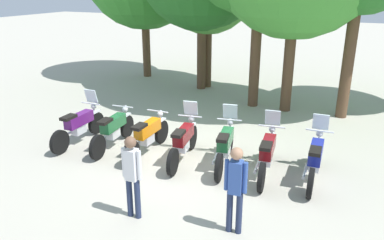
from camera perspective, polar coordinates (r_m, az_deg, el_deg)
name	(u,v)px	position (r m, az deg, el deg)	size (l,w,h in m)	color
ground_plane	(184,160)	(9.57, -1.25, -6.00)	(80.00, 80.00, 0.00)	#ADA899
motorcycle_0	(79,125)	(10.86, -16.48, -0.69)	(0.62, 2.19, 1.37)	black
motorcycle_1	(113,129)	(10.34, -11.68, -1.37)	(0.62, 2.19, 0.99)	black
motorcycle_2	(147,135)	(9.83, -6.67, -2.21)	(0.62, 2.19, 0.99)	black
motorcycle_3	(183,141)	(9.38, -1.28, -3.11)	(0.62, 2.18, 1.37)	black
motorcycle_4	(225,145)	(9.16, 4.98, -3.76)	(0.66, 2.17, 1.37)	black
motorcycle_5	(267,153)	(8.87, 11.18, -4.90)	(0.62, 2.19, 1.37)	black
motorcycle_6	(315,158)	(8.88, 17.92, -5.48)	(0.62, 2.19, 1.37)	black
person_0	(235,185)	(6.59, 6.51, -9.57)	(0.41, 0.23, 1.63)	#232D4C
person_1	(132,172)	(7.05, -8.95, -7.63)	(0.40, 0.22, 1.63)	#232D4C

